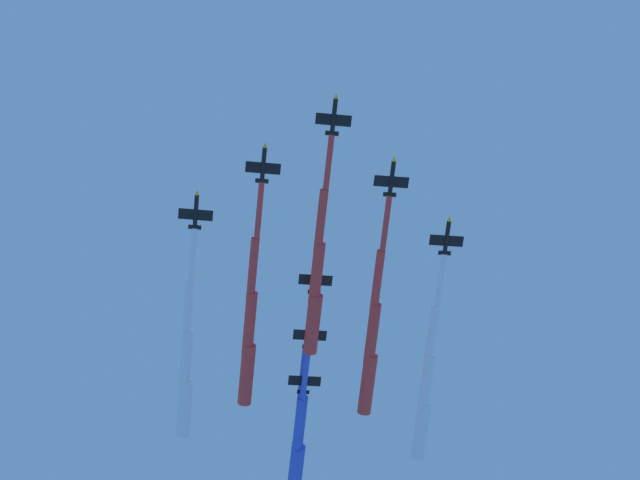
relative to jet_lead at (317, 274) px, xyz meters
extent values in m
cylinder|color=black|center=(-4.20, -39.13, -0.01)|extent=(2.06, 9.07, 1.16)
cone|color=#EAB70C|center=(-4.71, -44.15, -0.01)|extent=(1.23, 1.40, 1.10)
cylinder|color=black|center=(-3.72, -34.40, -0.01)|extent=(0.93, 0.68, 0.87)
ellipsoid|color=black|center=(-4.43, -41.09, 0.45)|extent=(0.99, 1.97, 0.72)
cube|color=black|center=(-4.14, -38.59, -0.06)|extent=(8.62, 3.53, 0.63)
cube|color=#EAB70C|center=(-0.32, -38.98, 0.23)|extent=(0.93, 2.36, 0.14)
cube|color=#EAB70C|center=(-7.97, -38.20, -0.22)|extent=(0.93, 2.36, 0.14)
cube|color=black|center=(-3.82, -35.36, -0.01)|extent=(3.30, 1.42, 0.29)
cube|color=#EAB70C|center=(-3.88, -35.36, 0.93)|extent=(0.37, 1.42, 1.90)
cylinder|color=red|center=(-3.01, -27.34, -0.01)|extent=(3.05, 15.71, 1.48)
cylinder|color=red|center=(-1.93, -13.78, -0.03)|extent=(3.79, 15.78, 2.22)
cylinder|color=red|center=(-0.15, -0.29, -0.01)|extent=(4.52, 15.85, 2.96)
cylinder|color=red|center=(1.66, 13.19, 0.02)|extent=(5.26, 15.93, 3.70)
cylinder|color=black|center=(12.49, -26.97, 1.15)|extent=(2.15, 9.08, 1.20)
cone|color=#EAB70C|center=(11.96, -31.99, 1.15)|extent=(1.27, 1.41, 1.14)
cylinder|color=black|center=(13.00, -22.25, 1.15)|extent=(0.96, 0.69, 0.90)
ellipsoid|color=black|center=(12.24, -28.93, 1.61)|extent=(1.02, 1.98, 0.75)
cube|color=black|center=(12.56, -26.43, 1.10)|extent=(8.61, 3.57, 0.94)
cube|color=#EAB70C|center=(16.36, -26.84, 1.54)|extent=(0.95, 2.36, 0.17)
cube|color=#EAB70C|center=(8.74, -26.03, 0.80)|extent=(0.95, 2.36, 0.17)
cube|color=black|center=(12.89, -23.21, 1.15)|extent=(3.29, 1.43, 0.41)
cube|color=#EAB70C|center=(12.80, -23.20, 2.09)|extent=(0.45, 1.42, 1.90)
cylinder|color=red|center=(13.78, -14.90, 1.15)|extent=(3.25, 16.37, 1.53)
cylinder|color=red|center=(14.99, -0.78, 1.12)|extent=(4.00, 16.45, 2.29)
cylinder|color=red|center=(16.90, 13.27, 1.16)|extent=(4.76, 16.53, 3.06)
cylinder|color=red|center=(18.83, 27.32, 1.20)|extent=(5.52, 16.61, 3.82)
cylinder|color=black|center=(-18.04, -23.80, 2.00)|extent=(2.08, 9.07, 1.17)
cone|color=#EAB70C|center=(-18.56, -28.82, 2.00)|extent=(1.24, 1.41, 1.11)
cylinder|color=black|center=(-17.56, -19.07, 2.00)|extent=(0.93, 0.69, 0.88)
ellipsoid|color=black|center=(-18.28, -25.76, 2.46)|extent=(0.99, 1.97, 0.73)
cube|color=black|center=(-17.98, -23.26, 1.95)|extent=(8.62, 3.54, 0.69)
cube|color=#EAB70C|center=(-14.17, -23.65, 2.27)|extent=(0.94, 2.36, 0.15)
cube|color=#EAB70C|center=(-21.81, -22.87, 1.76)|extent=(0.94, 2.36, 0.15)
cube|color=black|center=(-17.66, -20.04, 2.00)|extent=(3.30, 1.42, 0.31)
cube|color=#EAB70C|center=(-17.72, -20.03, 2.95)|extent=(0.39, 1.42, 1.90)
cylinder|color=red|center=(-16.79, -11.61, 2.00)|extent=(3.17, 16.64, 1.49)
cylinder|color=red|center=(-15.62, 2.76, 1.98)|extent=(3.91, 16.71, 2.23)
cylinder|color=red|center=(-13.75, 17.05, 2.01)|extent=(4.65, 16.79, 2.98)
cylinder|color=red|center=(-11.84, 31.34, 2.03)|extent=(5.39, 16.86, 3.72)
cylinder|color=black|center=(29.19, -14.81, 2.21)|extent=(2.17, 9.08, 1.19)
cone|color=#EAB70C|center=(28.63, -19.83, 2.21)|extent=(1.27, 1.42, 1.13)
cylinder|color=black|center=(29.71, -10.09, 2.21)|extent=(0.95, 0.69, 0.89)
ellipsoid|color=black|center=(28.93, -16.78, 2.67)|extent=(1.02, 1.98, 0.74)
cube|color=black|center=(29.25, -14.28, 2.16)|extent=(8.63, 3.61, 0.85)
cube|color=#EAB70C|center=(33.06, -14.70, 2.55)|extent=(0.95, 2.36, 0.16)
cube|color=#EAB70C|center=(25.43, -13.85, 1.90)|extent=(0.95, 2.36, 0.16)
cube|color=black|center=(29.61, -11.06, 2.21)|extent=(3.30, 1.45, 0.37)
cube|color=#EAB70C|center=(29.53, -11.05, 3.15)|extent=(0.43, 1.42, 1.90)
cylinder|color=white|center=(30.51, -2.93, 2.21)|extent=(3.25, 15.96, 1.51)
cylinder|color=white|center=(31.73, 10.84, 2.18)|extent=(4.00, 16.05, 2.27)
cylinder|color=white|center=(33.66, 24.54, 2.22)|extent=(4.76, 16.13, 3.03)
cylinder|color=white|center=(35.62, 38.22, 2.25)|extent=(5.51, 16.21, 3.78)
cylinder|color=black|center=(-31.88, -8.47, 3.38)|extent=(2.08, 9.07, 1.17)
cone|color=#EAB70C|center=(-32.40, -13.49, 3.38)|extent=(1.24, 1.41, 1.11)
cylinder|color=black|center=(-31.40, -3.75, 3.38)|extent=(0.93, 0.69, 0.88)
ellipsoid|color=black|center=(-32.12, -10.44, 3.85)|extent=(0.99, 1.97, 0.73)
cube|color=black|center=(-31.83, -7.93, 3.33)|extent=(8.62, 3.54, 0.68)
cube|color=#EAB70C|center=(-28.01, -8.32, 3.65)|extent=(0.94, 2.36, 0.14)
cube|color=#EAB70C|center=(-35.65, -7.54, 3.15)|extent=(0.94, 2.36, 0.14)
cube|color=black|center=(-31.50, -4.71, 3.38)|extent=(3.30, 1.42, 0.31)
cube|color=#EAB70C|center=(-31.56, -4.70, 4.33)|extent=(0.38, 1.42, 1.90)
cylinder|color=white|center=(-30.66, 3.48, 3.38)|extent=(3.11, 16.07, 1.49)
cylinder|color=white|center=(-29.54, 17.35, 3.36)|extent=(3.85, 16.15, 2.23)
cylinder|color=white|center=(-27.72, 31.15, 3.39)|extent=(4.59, 16.22, 2.97)
cylinder|color=white|center=(-25.86, 44.96, 3.42)|extent=(5.33, 16.30, 3.72)
cylinder|color=black|center=(0.08, 2.10, 2.84)|extent=(2.11, 9.08, 1.20)
cone|color=#EAB70C|center=(-0.43, -2.92, 2.84)|extent=(1.27, 1.41, 1.14)
cylinder|color=black|center=(0.56, 6.83, 2.84)|extent=(0.96, 0.69, 0.90)
ellipsoid|color=black|center=(-0.17, 0.13, 3.30)|extent=(1.01, 1.97, 0.75)
cube|color=black|center=(0.14, 2.64, 2.79)|extent=(8.60, 3.53, 0.96)
cube|color=#EAB70C|center=(3.94, 2.25, 3.24)|extent=(0.94, 2.36, 0.17)
cube|color=#EAB70C|center=(-3.68, 3.02, 2.48)|extent=(0.94, 2.36, 0.17)
cube|color=black|center=(0.46, 5.86, 2.84)|extent=(3.29, 1.42, 0.41)
cube|color=#EAB70C|center=(0.37, 5.87, 3.78)|extent=(0.45, 1.42, 1.90)
cylinder|color=blue|center=(1.33, 14.40, 2.84)|extent=(3.22, 16.89, 1.53)
cylinder|color=blue|center=(2.52, 28.98, 2.81)|extent=(3.98, 16.96, 2.30)
cylinder|color=blue|center=(4.40, 43.48, 2.85)|extent=(4.75, 17.04, 3.06)
cylinder|color=blue|center=(6.32, 57.99, 2.89)|extent=(5.51, 17.12, 3.83)
cylinder|color=black|center=(1.51, 15.84, 0.13)|extent=(2.11, 9.08, 1.21)
cone|color=#EAB70C|center=(1.00, 10.82, 0.13)|extent=(1.27, 1.41, 1.15)
cylinder|color=black|center=(1.99, 20.57, 0.13)|extent=(0.96, 0.69, 0.91)
ellipsoid|color=black|center=(1.26, 13.88, 0.59)|extent=(1.02, 1.97, 0.76)
cube|color=black|center=(1.57, 16.38, 0.08)|extent=(8.60, 3.53, 1.03)
cube|color=#EAB70C|center=(5.37, 15.99, 0.55)|extent=(0.94, 2.36, 0.17)
cube|color=#EAB70C|center=(-2.25, 16.77, -0.26)|extent=(0.94, 2.36, 0.17)
cube|color=black|center=(1.89, 19.60, 0.13)|extent=(3.29, 1.42, 0.44)
cube|color=#EAB70C|center=(1.79, 19.61, 1.07)|extent=(0.46, 1.43, 1.90)
cylinder|color=blue|center=(2.76, 28.17, 0.13)|extent=(3.24, 16.95, 1.54)
cylinder|color=blue|center=(3.95, 42.80, 0.10)|extent=(4.00, 17.03, 2.31)
cylinder|color=blue|center=(5.84, 57.37, 0.14)|extent=(4.77, 17.11, 3.08)
cylinder|color=black|center=(2.93, 29.58, 2.03)|extent=(2.06, 9.07, 1.21)
cone|color=#EAB70C|center=(2.45, 24.56, 2.03)|extent=(1.27, 1.40, 1.15)
cylinder|color=black|center=(3.39, 34.31, 2.03)|extent=(0.96, 0.68, 0.91)
ellipsoid|color=black|center=(2.69, 27.62, 2.50)|extent=(1.01, 1.97, 0.76)
cube|color=black|center=(2.99, 30.12, 1.98)|extent=(8.58, 3.48, 1.06)
cube|color=#EAB70C|center=(6.79, 29.76, 2.47)|extent=(0.92, 2.36, 0.18)
cube|color=#EAB70C|center=(-0.83, 30.48, 1.63)|extent=(0.92, 2.36, 0.18)
cube|color=black|center=(3.29, 33.35, 2.03)|extent=(3.28, 1.40, 0.45)
cube|color=#EAB70C|center=(3.19, 33.36, 2.98)|extent=(0.46, 1.42, 1.90)
cylinder|color=blue|center=(4.12, 42.02, 2.03)|extent=(3.17, 17.18, 1.55)
cylinder|color=blue|center=(5.24, 56.86, 2.00)|extent=(3.93, 17.26, 2.32)
camera|label=1|loc=(-18.84, -93.53, -241.07)|focal=59.57mm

